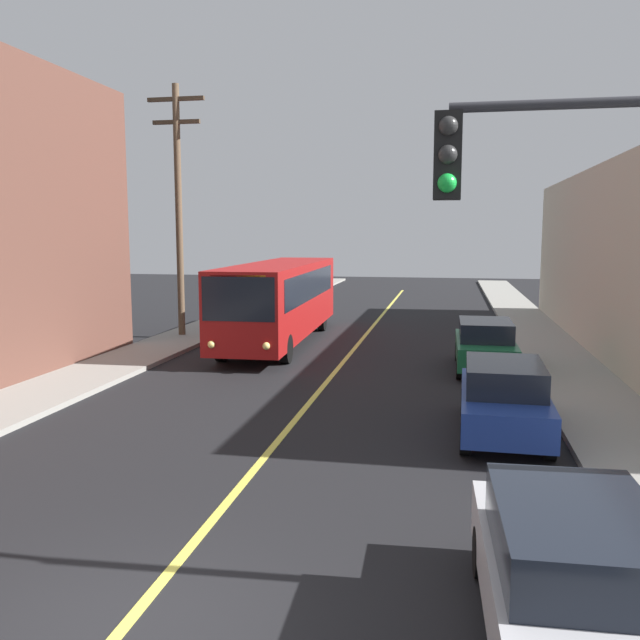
# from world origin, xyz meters

# --- Properties ---
(ground_plane) EXTENTS (120.00, 120.00, 0.00)m
(ground_plane) POSITION_xyz_m (0.00, 0.00, 0.00)
(ground_plane) COLOR black
(sidewalk_left) EXTENTS (2.50, 90.00, 0.15)m
(sidewalk_left) POSITION_xyz_m (-7.25, 10.00, 0.07)
(sidewalk_left) COLOR gray
(sidewalk_left) RESTS_ON ground
(sidewalk_right) EXTENTS (2.50, 90.00, 0.15)m
(sidewalk_right) POSITION_xyz_m (7.25, 10.00, 0.07)
(sidewalk_right) COLOR gray
(sidewalk_right) RESTS_ON ground
(lane_stripe_center) EXTENTS (0.16, 60.00, 0.01)m
(lane_stripe_center) POSITION_xyz_m (0.00, 15.00, 0.01)
(lane_stripe_center) COLOR #D8CC4C
(lane_stripe_center) RESTS_ON ground
(city_bus) EXTENTS (2.90, 12.22, 3.20)m
(city_bus) POSITION_xyz_m (-3.12, 19.41, 1.82)
(city_bus) COLOR maroon
(city_bus) RESTS_ON ground
(parked_car_silver) EXTENTS (1.94, 4.46, 1.62)m
(parked_car_silver) POSITION_xyz_m (4.86, 0.52, 0.84)
(parked_car_silver) COLOR #B7B7BC
(parked_car_silver) RESTS_ON ground
(parked_car_blue) EXTENTS (1.89, 4.44, 1.62)m
(parked_car_blue) POSITION_xyz_m (4.73, 8.31, 0.84)
(parked_car_blue) COLOR navy
(parked_car_blue) RESTS_ON ground
(parked_car_green) EXTENTS (1.84, 4.41, 1.62)m
(parked_car_green) POSITION_xyz_m (4.68, 15.36, 0.84)
(parked_car_green) COLOR #196038
(parked_car_green) RESTS_ON ground
(utility_pole_mid) EXTENTS (2.40, 0.28, 10.20)m
(utility_pole_mid) POSITION_xyz_m (-7.51, 19.81, 5.75)
(utility_pole_mid) COLOR brown
(utility_pole_mid) RESTS_ON sidewalk_left
(traffic_signal_right_corner) EXTENTS (3.75, 0.48, 6.00)m
(traffic_signal_right_corner) POSITION_xyz_m (5.41, 1.74, 4.30)
(traffic_signal_right_corner) COLOR #2D2D33
(traffic_signal_right_corner) RESTS_ON sidewalk_right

